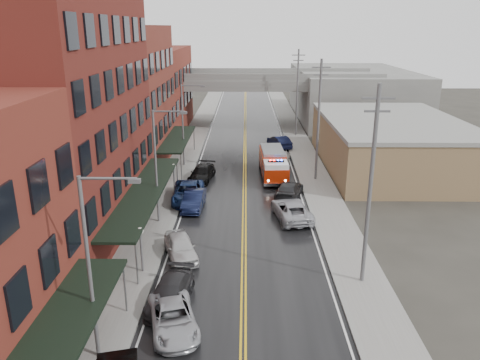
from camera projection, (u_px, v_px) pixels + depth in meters
name	position (u px, v px, depth m)	size (l,w,h in m)	color
road	(244.00, 197.00, 42.86)	(11.00, 160.00, 0.02)	black
sidewalk_left	(165.00, 196.00, 42.93)	(3.00, 160.00, 0.15)	slate
sidewalk_right	(324.00, 196.00, 42.75)	(3.00, 160.00, 0.15)	slate
curb_left	(183.00, 196.00, 42.91)	(0.30, 160.00, 0.15)	gray
curb_right	(306.00, 196.00, 42.77)	(0.30, 160.00, 0.15)	gray
brick_building_b	(60.00, 112.00, 33.56)	(9.00, 20.00, 18.00)	#5D1B18
brick_building_c	(122.00, 98.00, 50.65)	(9.00, 15.00, 15.00)	maroon
brick_building_far	(154.00, 91.00, 67.74)	(9.00, 20.00, 12.00)	maroon
tan_building	(390.00, 145.00, 51.39)	(14.00, 22.00, 5.00)	olive
right_far_block	(351.00, 94.00, 79.40)	(18.00, 30.00, 8.00)	slate
awning_1	(145.00, 191.00, 35.37)	(2.60, 18.00, 3.09)	black
awning_2	(178.00, 139.00, 51.99)	(2.60, 13.00, 3.09)	black
globe_lamp_1	(141.00, 240.00, 28.92)	(0.44, 0.44, 3.12)	#59595B
globe_lamp_2	(174.00, 172.00, 42.22)	(0.44, 0.44, 3.12)	#59595B
street_lamp_0	(94.00, 259.00, 20.42)	(2.64, 0.22, 9.00)	#59595B
street_lamp_1	(159.00, 160.00, 35.62)	(2.64, 0.22, 9.00)	#59595B
street_lamp_2	(185.00, 120.00, 50.82)	(2.64, 0.22, 9.00)	#59595B
utility_pole_0	(371.00, 185.00, 26.56)	(1.80, 0.24, 12.00)	#59595B
utility_pole_1	(319.00, 119.00, 45.56)	(1.80, 0.24, 12.00)	#59595B
utility_pole_2	(297.00, 92.00, 64.56)	(1.80, 0.24, 12.00)	#59595B
overpass	(245.00, 88.00, 71.39)	(40.00, 10.00, 7.50)	slate
fire_truck	(273.00, 164.00, 47.86)	(3.32, 7.74, 2.79)	#A01F07
parked_car_left_2	(173.00, 318.00, 23.88)	(2.26, 4.91, 1.36)	#A0A2A7
parked_car_left_3	(170.00, 293.00, 26.09)	(1.97, 4.84, 1.40)	#262528
parked_car_left_4	(180.00, 247.00, 31.41)	(1.81, 4.50, 1.53)	#BABABA
parked_car_left_5	(194.00, 200.00, 39.92)	(1.61, 4.62, 1.52)	black
parked_car_left_6	(188.00, 193.00, 41.53)	(2.71, 5.88, 1.63)	navy
parked_car_left_7	(202.00, 173.00, 47.24)	(2.06, 5.06, 1.47)	black
parked_car_right_0	(292.00, 210.00, 37.75)	(2.56, 5.55, 1.54)	#A4A5AC
parked_car_right_1	(289.00, 190.00, 42.39)	(2.09, 5.14, 1.49)	black
parked_car_right_2	(283.00, 156.00, 53.81)	(1.61, 3.99, 1.36)	white
parked_car_right_3	(279.00, 142.00, 60.05)	(1.66, 4.75, 1.56)	#0E1333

